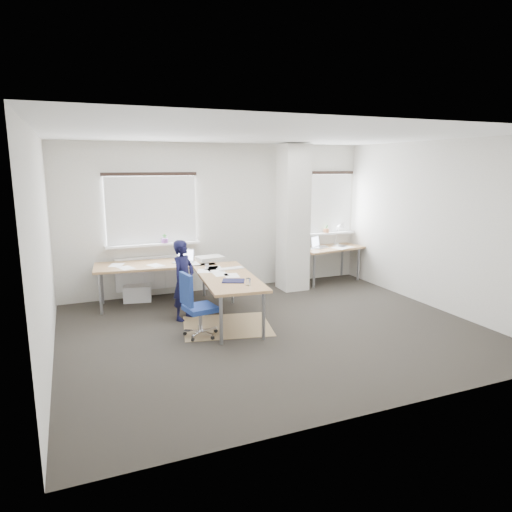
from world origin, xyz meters
name	(u,v)px	position (x,y,z in m)	size (l,w,h in m)	color
ground	(273,329)	(0.00, 0.00, 0.00)	(6.00, 6.00, 0.00)	black
room_shell	(272,209)	(0.18, 0.45, 1.75)	(6.04, 5.04, 2.82)	beige
floor_mat	(227,326)	(-0.59, 0.39, 0.00)	(1.29, 1.09, 0.01)	#937850
white_crate	(137,293)	(-1.65, 2.25, 0.14)	(0.48, 0.33, 0.29)	white
desk_main	(192,271)	(-0.89, 1.26, 0.69)	(2.41, 2.82, 0.96)	olive
desk_side	(329,249)	(2.26, 2.16, 0.69)	(1.50, 0.93, 1.22)	olive
task_chair	(198,319)	(-1.10, 0.14, 0.26)	(0.52, 0.51, 0.94)	navy
person	(184,280)	(-1.10, 0.97, 0.63)	(0.46, 0.30, 1.27)	black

